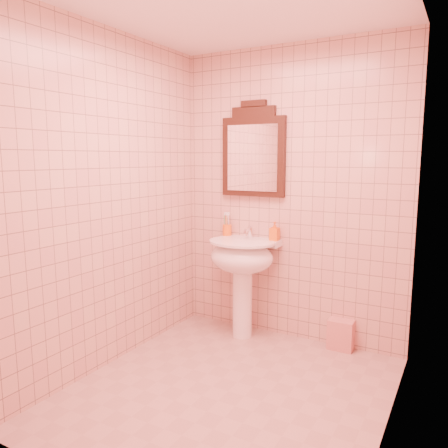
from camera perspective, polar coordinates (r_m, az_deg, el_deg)
The scene contains 8 objects.
floor at distance 3.17m, azimuth 0.56°, elevation -21.00°, with size 2.20×2.20×0.00m, color tan.
back_wall at distance 3.77m, azimuth 8.68°, elevation 3.69°, with size 2.00×0.02×2.50m, color #D5A994.
pedestal_sink at distance 3.80m, azimuth 2.39°, elevation -5.19°, with size 0.58×0.58×0.86m.
faucet at distance 3.87m, azimuth 3.33°, elevation -1.04°, with size 0.04×0.16×0.11m.
mirror at distance 3.87m, azimuth 3.84°, elevation 9.29°, with size 0.59×0.06×0.83m.
toothbrush_cup at distance 4.00m, azimuth 0.40°, elevation -0.75°, with size 0.08×0.08×0.19m.
soap_dispenser at distance 3.78m, azimuth 6.63°, elevation -0.93°, with size 0.07×0.08×0.16m, color orange.
towel at distance 3.84m, azimuth 15.01°, elevation -13.77°, with size 0.20×0.14×0.25m, color tan.
Camera 1 is at (1.33, -2.42, 1.57)m, focal length 35.00 mm.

